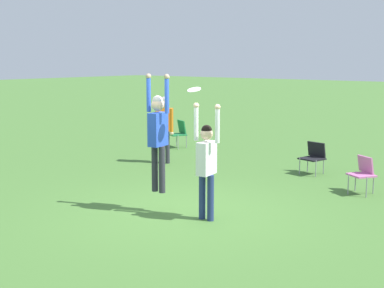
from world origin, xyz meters
TOP-DOWN VIEW (x-y plane):
  - ground_plane at (0.00, 0.00)m, footprint 120.00×120.00m
  - person_jumping at (-0.39, -0.21)m, footprint 0.55×0.43m
  - person_defending at (0.63, -0.07)m, footprint 0.57×0.44m
  - frisbee at (0.29, 0.01)m, footprint 0.24×0.24m
  - camping_chair_1 at (0.39, 4.72)m, footprint 0.61×0.64m
  - camping_chair_3 at (-4.82, 5.69)m, footprint 0.66×0.72m
  - camping_chair_4 at (2.10, 3.54)m, footprint 0.64×0.70m
  - person_spectator_near at (-3.47, 3.44)m, footprint 0.63×0.48m

SIDE VIEW (x-z plane):
  - ground_plane at x=0.00m, z-range 0.00..0.00m
  - camping_chair_1 at x=0.39m, z-range 0.07..0.86m
  - camping_chair_4 at x=2.10m, z-range 0.09..0.88m
  - camping_chair_3 at x=-4.82m, z-range 0.08..0.96m
  - person_defending at x=0.63m, z-range 0.06..2.16m
  - person_spectator_near at x=-3.47m, z-range 0.21..2.05m
  - person_jumping at x=-0.39m, z-range 0.46..2.67m
  - frisbee at x=0.29m, z-range 2.28..2.36m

